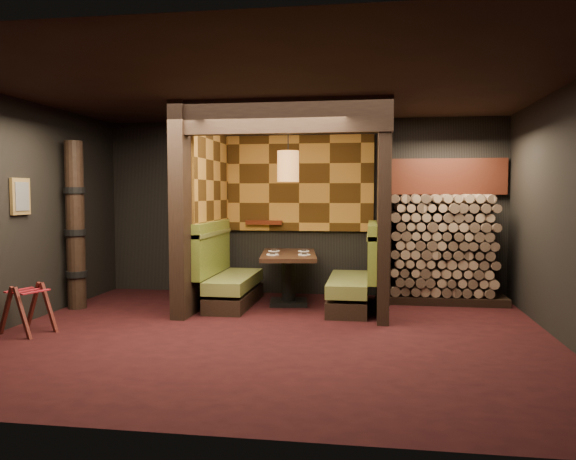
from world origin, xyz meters
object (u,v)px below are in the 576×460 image
Objects in this scene: booth_bench_right at (356,281)px; totem_column at (75,226)px; firewood_stack at (447,249)px; luggage_rack at (28,307)px; pendant_lamp at (288,166)px; booth_bench_left at (227,278)px; dining_table at (289,269)px.

totem_column is (-3.98, -0.55, 0.79)m from booth_bench_right.
firewood_stack is (5.33, 1.25, -0.37)m from totem_column.
firewood_stack reaches higher than luggage_rack.
luggage_rack is (-2.81, -2.12, -1.74)m from pendant_lamp.
booth_bench_right is 1.56× the size of pendant_lamp.
totem_column is at bearing 96.85° from luggage_rack.
booth_bench_left is 3.35m from firewood_stack.
booth_bench_right is at bearing 7.86° from totem_column.
firewood_stack is at bearing 27.42° from luggage_rack.
booth_bench_left is 2.76m from luggage_rack.
firewood_stack reaches higher than dining_table.
dining_table is 1.52m from pendant_lamp.
booth_bench_left is 0.92× the size of firewood_stack.
totem_column is at bearing -166.81° from firewood_stack.
booth_bench_right is at bearing -152.65° from firewood_stack.
booth_bench_left is 2.38× the size of luggage_rack.
booth_bench_right is at bearing -10.85° from dining_table.
pendant_lamp is 2.72m from firewood_stack.
pendant_lamp is at bearing 13.09° from totem_column.
firewood_stack is at bearing 13.19° from totem_column.
luggage_rack is 5.84m from firewood_stack.
booth_bench_right is at bearing -8.08° from pendant_lamp.
luggage_rack is 0.28× the size of totem_column.
firewood_stack is at bearing 12.17° from booth_bench_left.
dining_table is 3.55m from luggage_rack.
totem_column reaches higher than luggage_rack.
booth_bench_right is 2.38× the size of luggage_rack.
totem_column is (-2.98, -0.69, -0.87)m from pendant_lamp.
booth_bench_left is at bearing 14.75° from totem_column.
totem_column reaches higher than booth_bench_right.
firewood_stack is at bearing 13.31° from pendant_lamp.
totem_column reaches higher than firewood_stack.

